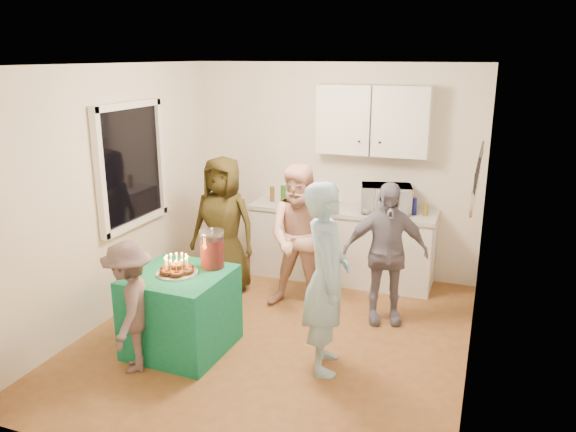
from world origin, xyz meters
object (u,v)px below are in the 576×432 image
(man_birthday, at_px, (326,278))
(woman_back_right, at_px, (385,253))
(counter, at_px, (341,245))
(microwave, at_px, (386,199))
(child_near_left, at_px, (130,307))
(woman_back_center, at_px, (302,238))
(woman_back_left, at_px, (224,226))
(party_table, at_px, (181,311))
(punch_jar, at_px, (212,250))

(man_birthday, bearing_deg, woman_back_right, -32.54)
(counter, height_order, microwave, microwave)
(woman_back_right, bearing_deg, microwave, 82.14)
(man_birthday, distance_m, child_near_left, 1.71)
(man_birthday, height_order, woman_back_center, man_birthday)
(microwave, bearing_deg, woman_back_left, -167.43)
(party_table, relative_size, woman_back_center, 0.53)
(counter, relative_size, party_table, 2.59)
(counter, relative_size, microwave, 3.86)
(microwave, distance_m, woman_back_left, 1.91)
(woman_back_center, xyz_separation_m, child_near_left, (-0.99, -1.70, -0.21))
(microwave, bearing_deg, counter, 166.37)
(child_near_left, bearing_deg, woman_back_center, 126.24)
(punch_jar, relative_size, woman_back_left, 0.21)
(counter, relative_size, woman_back_right, 1.48)
(woman_back_left, xyz_separation_m, woman_back_center, (0.99, -0.12, -0.00))
(punch_jar, height_order, man_birthday, man_birthday)
(microwave, distance_m, party_table, 2.74)
(woman_back_center, bearing_deg, woman_back_right, -9.61)
(punch_jar, bearing_deg, microwave, 57.42)
(woman_back_right, bearing_deg, punch_jar, -164.52)
(man_birthday, bearing_deg, counter, -5.60)
(punch_jar, height_order, woman_back_left, woman_back_left)
(punch_jar, bearing_deg, woman_back_center, 61.69)
(woman_back_left, bearing_deg, counter, 35.39)
(man_birthday, relative_size, woman_back_center, 1.06)
(party_table, distance_m, woman_back_center, 1.53)
(woman_back_left, distance_m, woman_back_center, 0.99)
(counter, bearing_deg, child_near_left, -113.96)
(microwave, height_order, woman_back_right, woman_back_right)
(party_table, bearing_deg, woman_back_center, 58.77)
(man_birthday, xyz_separation_m, woman_back_right, (0.31, 1.08, -0.10))
(microwave, relative_size, child_near_left, 0.49)
(counter, xyz_separation_m, microwave, (0.52, 0.00, 0.64))
(punch_jar, distance_m, woman_back_center, 1.15)
(counter, relative_size, woman_back_center, 1.38)
(woman_back_center, bearing_deg, man_birthday, -70.42)
(microwave, relative_size, woman_back_center, 0.36)
(man_birthday, relative_size, child_near_left, 1.44)
(counter, distance_m, punch_jar, 2.15)
(microwave, relative_size, punch_jar, 1.68)
(party_table, relative_size, punch_jar, 2.50)
(woman_back_center, distance_m, child_near_left, 1.98)
(party_table, xyz_separation_m, child_near_left, (-0.23, -0.44, 0.21))
(party_table, bearing_deg, punch_jar, 48.61)
(woman_back_right, bearing_deg, woman_back_left, 157.02)
(microwave, relative_size, woman_back_left, 0.36)
(counter, relative_size, punch_jar, 6.47)
(woman_back_left, xyz_separation_m, child_near_left, (0.00, -1.81, -0.21))
(counter, height_order, child_near_left, child_near_left)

